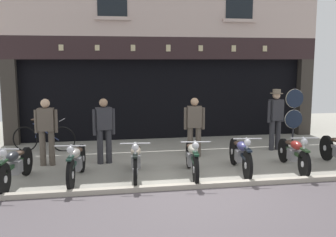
{
  "coord_description": "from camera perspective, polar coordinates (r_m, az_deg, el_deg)",
  "views": [
    {
      "loc": [
        -2.25,
        -7.53,
        2.61
      ],
      "look_at": [
        -0.4,
        2.7,
        1.05
      ],
      "focal_mm": 42.6,
      "sensor_mm": 36.0,
      "label": 1
    }
  ],
  "objects": [
    {
      "name": "motorcycle_center",
      "position": [
        8.98,
        3.47,
        -5.57
      ],
      "size": [
        0.62,
        2.0,
        0.92
      ],
      "rotation": [
        0.0,
        0.0,
        3.02
      ],
      "color": "black",
      "rests_on": "ground"
    },
    {
      "name": "salesman_left",
      "position": [
        10.18,
        -17.01,
        -1.4
      ],
      "size": [
        0.56,
        0.26,
        1.66
      ],
      "rotation": [
        0.0,
        0.0,
        3.07
      ],
      "color": "brown",
      "rests_on": "ground"
    },
    {
      "name": "leaning_bicycle",
      "position": [
        11.91,
        -17.36,
        -2.66
      ],
      "size": [
        1.78,
        0.56,
        0.95
      ],
      "rotation": [
        0.0,
        0.0,
        -1.78
      ],
      "color": "black",
      "rests_on": "ground"
    },
    {
      "name": "motorcycle_center_left",
      "position": [
        8.85,
        -4.62,
        -5.82
      ],
      "size": [
        0.62,
        1.95,
        0.92
      ],
      "rotation": [
        0.0,
        0.0,
        3.02
      ],
      "color": "black",
      "rests_on": "ground"
    },
    {
      "name": "shop_facade",
      "position": [
        14.77,
        -1.47,
        4.8
      ],
      "size": [
        10.41,
        4.42,
        5.95
      ],
      "color": "black",
      "rests_on": "ground"
    },
    {
      "name": "motorcycle_left",
      "position": [
        8.83,
        -12.99,
        -6.04
      ],
      "size": [
        0.62,
        1.98,
        0.92
      ],
      "rotation": [
        0.0,
        0.0,
        3.01
      ],
      "color": "black",
      "rests_on": "ground"
    },
    {
      "name": "assistant_far_right",
      "position": [
        11.84,
        15.15,
        0.33
      ],
      "size": [
        0.55,
        0.36,
        1.76
      ],
      "rotation": [
        0.0,
        0.0,
        3.39
      ],
      "color": "#2D2D33",
      "rests_on": "ground"
    },
    {
      "name": "advert_board_far",
      "position": [
        12.97,
        -13.43,
        4.97
      ],
      "size": [
        0.74,
        0.03,
        1.12
      ],
      "color": "silver"
    },
    {
      "name": "ground",
      "position": [
        7.41,
        8.33,
        -12.52
      ],
      "size": [
        22.11,
        22.0,
        0.18
      ],
      "color": "gray"
    },
    {
      "name": "shopkeeper_center",
      "position": [
        10.05,
        -9.15,
        -1.32
      ],
      "size": [
        0.55,
        0.28,
        1.64
      ],
      "rotation": [
        0.0,
        0.0,
        3.32
      ],
      "color": "#2D2D33",
      "rests_on": "ground"
    },
    {
      "name": "advert_board_near",
      "position": [
        12.96,
        -8.35,
        4.99
      ],
      "size": [
        0.68,
        0.03,
        1.1
      ],
      "color": "silver"
    },
    {
      "name": "tyre_sign_pole",
      "position": [
        13.1,
        17.59,
        1.22
      ],
      "size": [
        0.6,
        0.07,
        1.71
      ],
      "color": "#232328",
      "rests_on": "ground"
    },
    {
      "name": "motorcycle_far_left",
      "position": [
        8.93,
        -21.01,
        -6.24
      ],
      "size": [
        0.62,
        1.99,
        0.91
      ],
      "rotation": [
        0.0,
        0.0,
        2.99
      ],
      "color": "black",
      "rests_on": "ground"
    },
    {
      "name": "motorcycle_right",
      "position": [
        9.93,
        17.53,
        -4.68
      ],
      "size": [
        0.62,
        1.95,
        0.9
      ],
      "rotation": [
        0.0,
        0.0,
        3.02
      ],
      "color": "black",
      "rests_on": "ground"
    },
    {
      "name": "salesman_right",
      "position": [
        10.64,
        3.79,
        -0.84
      ],
      "size": [
        0.55,
        0.28,
        1.6
      ],
      "rotation": [
        0.0,
        0.0,
        2.99
      ],
      "color": "brown",
      "rests_on": "ground"
    },
    {
      "name": "motorcycle_center_right",
      "position": [
        9.41,
        10.32,
        -5.03
      ],
      "size": [
        0.62,
        1.97,
        0.92
      ],
      "rotation": [
        0.0,
        0.0,
        3.03
      ],
      "color": "black",
      "rests_on": "ground"
    }
  ]
}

